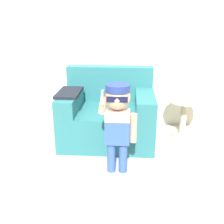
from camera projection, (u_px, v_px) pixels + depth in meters
ground_plane at (111, 143)px, 3.25m from camera, size 10.00×10.00×0.00m
wall_back at (115, 31)px, 3.43m from camera, size 10.00×0.05×2.60m
armchair at (108, 115)px, 3.28m from camera, size 1.13×0.88×0.87m
person_child at (118, 116)px, 2.46m from camera, size 0.37×0.28×0.90m
side_table at (184, 114)px, 3.38m from camera, size 0.44×0.44×0.48m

